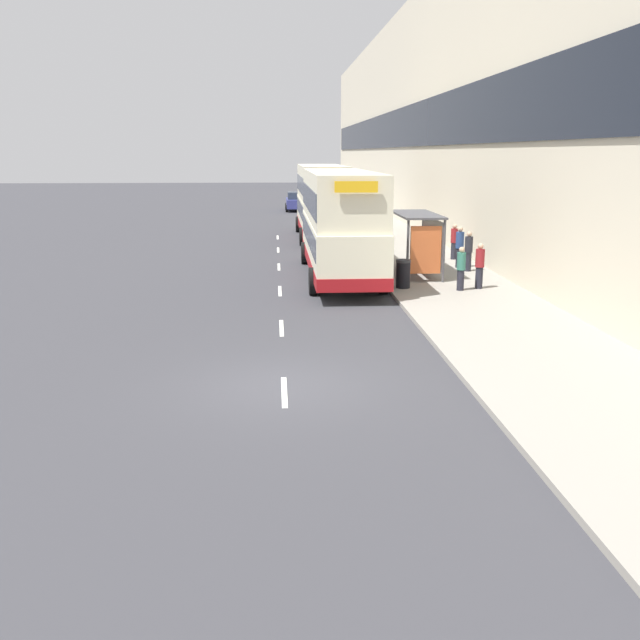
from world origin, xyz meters
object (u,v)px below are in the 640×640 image
object	(u,v)px
double_decker_bus_ahead	(321,200)
pedestrian_at_shelter	(461,268)
car_0	(297,201)
pedestrian_2	(454,241)
pedestrian_4	(469,251)
litter_bin	(403,274)
bus_shelter	(422,233)
double_decker_bus_near	(340,222)
pedestrian_3	(480,265)
pedestrian_1	(460,247)

from	to	relation	value
double_decker_bus_ahead	pedestrian_at_shelter	xyz separation A→B (m)	(3.92, -17.59, -1.33)
car_0	pedestrian_at_shelter	world-z (taller)	pedestrian_at_shelter
car_0	pedestrian_2	world-z (taller)	pedestrian_2
pedestrian_4	litter_bin	size ratio (longest dim) A/B	1.59
bus_shelter	car_0	size ratio (longest dim) A/B	0.95
double_decker_bus_near	litter_bin	distance (m)	4.08
bus_shelter	double_decker_bus_near	xyz separation A→B (m)	(-3.30, 0.38, 0.41)
pedestrian_3	pedestrian_4	bearing A→B (deg)	80.71
car_0	pedestrian_2	bearing A→B (deg)	-78.26
pedestrian_at_shelter	pedestrian_1	size ratio (longest dim) A/B	0.89
pedestrian_2	pedestrian_3	world-z (taller)	pedestrian_3
pedestrian_2	pedestrian_4	distance (m)	3.46
bus_shelter	pedestrian_at_shelter	xyz separation A→B (m)	(0.77, -3.35, -0.93)
double_decker_bus_near	pedestrian_1	xyz separation A→B (m)	(5.35, 1.47, -1.24)
car_0	pedestrian_4	distance (m)	34.73
litter_bin	pedestrian_4	bearing A→B (deg)	46.64
car_0	litter_bin	world-z (taller)	car_0
pedestrian_at_shelter	pedestrian_1	xyz separation A→B (m)	(1.28, 5.21, 0.10)
double_decker_bus_near	pedestrian_2	size ratio (longest dim) A/B	7.01
pedestrian_at_shelter	pedestrian_1	world-z (taller)	pedestrian_1
car_0	double_decker_bus_ahead	bearing A→B (deg)	-87.78
car_0	pedestrian_3	bearing A→B (deg)	-81.78
bus_shelter	double_decker_bus_near	size ratio (longest dim) A/B	0.36
double_decker_bus_ahead	litter_bin	world-z (taller)	double_decker_bus_ahead
bus_shelter	pedestrian_2	xyz separation A→B (m)	(2.43, 4.33, -0.90)
car_0	pedestrian_at_shelter	bearing A→B (deg)	-82.99
pedestrian_1	pedestrian_3	bearing A→B (deg)	-95.93
bus_shelter	car_0	world-z (taller)	bus_shelter
double_decker_bus_near	pedestrian_at_shelter	xyz separation A→B (m)	(4.07, -3.74, -1.33)
double_decker_bus_ahead	pedestrian_1	bearing A→B (deg)	-67.21
bus_shelter	car_0	distance (m)	35.30
double_decker_bus_near	pedestrian_2	bearing A→B (deg)	34.55
double_decker_bus_ahead	pedestrian_1	distance (m)	13.49
bus_shelter	pedestrian_3	bearing A→B (deg)	-62.93
bus_shelter	pedestrian_at_shelter	bearing A→B (deg)	-77.07
pedestrian_1	pedestrian_4	bearing A→B (deg)	-82.24
car_0	pedestrian_at_shelter	distance (m)	38.71
double_decker_bus_ahead	litter_bin	bearing A→B (deg)	-83.52
car_0	litter_bin	distance (m)	37.89
double_decker_bus_near	pedestrian_1	size ratio (longest dim) A/B	6.48
pedestrian_2	pedestrian_4	xyz separation A→B (m)	(-0.25, -3.45, 0.02)
pedestrian_at_shelter	litter_bin	xyz separation A→B (m)	(-1.99, 0.62, -0.28)
car_0	pedestrian_2	distance (m)	31.39
pedestrian_1	pedestrian_2	size ratio (longest dim) A/B	1.08
pedestrian_at_shelter	litter_bin	distance (m)	2.11
double_decker_bus_near	pedestrian_4	world-z (taller)	double_decker_bus_near
pedestrian_4	pedestrian_at_shelter	bearing A→B (deg)	-108.49
double_decker_bus_near	double_decker_bus_ahead	world-z (taller)	same
double_decker_bus_near	car_0	xyz separation A→B (m)	(-0.66, 34.68, -1.45)
pedestrian_2	pedestrian_at_shelter	bearing A→B (deg)	-102.20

